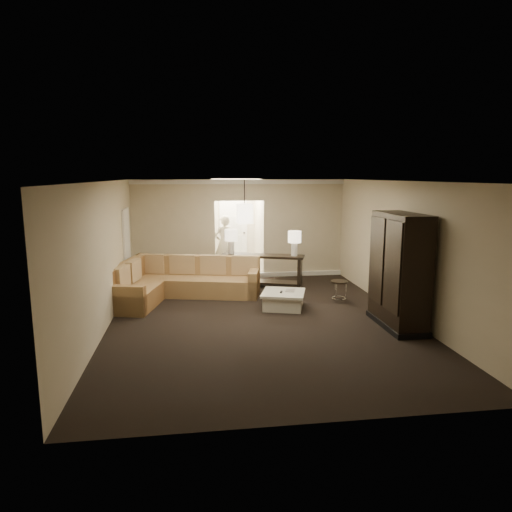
{
  "coord_description": "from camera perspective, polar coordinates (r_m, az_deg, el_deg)",
  "views": [
    {
      "loc": [
        -1.31,
        -8.85,
        2.92
      ],
      "look_at": [
        0.09,
        1.2,
        1.11
      ],
      "focal_mm": 32.0,
      "sensor_mm": 36.0,
      "label": 1
    }
  ],
  "objects": [
    {
      "name": "table_lamp_left",
      "position": [
        12.14,
        -3.13,
        2.32
      ],
      "size": [
        0.34,
        0.34,
        0.65
      ],
      "color": "white",
      "rests_on": "console_table"
    },
    {
      "name": "person",
      "position": [
        13.84,
        -4.0,
        1.93
      ],
      "size": [
        0.81,
        0.67,
        1.92
      ],
      "primitive_type": "imported",
      "rotation": [
        0.0,
        0.0,
        3.49
      ],
      "color": "beige",
      "rests_on": "ground"
    },
    {
      "name": "drink_table",
      "position": [
        10.78,
        10.36,
        -3.82
      ],
      "size": [
        0.4,
        0.4,
        0.5
      ],
      "rotation": [
        0.0,
        0.0,
        -0.21
      ],
      "color": "black",
      "rests_on": "ground"
    },
    {
      "name": "baseboard",
      "position": [
        13.18,
        -2.02,
        -2.44
      ],
      "size": [
        6.0,
        0.1,
        0.12
      ],
      "primitive_type": "cube",
      "color": "silver",
      "rests_on": "ground"
    },
    {
      "name": "sectional_sofa",
      "position": [
        11.11,
        -9.96,
        -3.29
      ],
      "size": [
        3.62,
        2.67,
        0.95
      ],
      "rotation": [
        0.0,
        0.0,
        -0.23
      ],
      "color": "brown",
      "rests_on": "ground"
    },
    {
      "name": "foyer",
      "position": [
        14.35,
        -2.63,
        3.61
      ],
      "size": [
        1.44,
        2.02,
        2.8
      ],
      "color": "beige",
      "rests_on": "ground"
    },
    {
      "name": "ceiling",
      "position": [
        8.95,
        0.52,
        9.33
      ],
      "size": [
        6.0,
        8.0,
        0.02
      ],
      "primitive_type": "cube",
      "color": "silver",
      "rests_on": "wall_back"
    },
    {
      "name": "ground",
      "position": [
        9.41,
        0.49,
        -7.97
      ],
      "size": [
        8.0,
        8.0,
        0.0
      ],
      "primitive_type": "plane",
      "color": "black",
      "rests_on": "ground"
    },
    {
      "name": "console_table",
      "position": [
        12.08,
        0.8,
        -1.43
      ],
      "size": [
        2.23,
        1.21,
        0.85
      ],
      "rotation": [
        0.0,
        0.0,
        -0.34
      ],
      "color": "black",
      "rests_on": "ground"
    },
    {
      "name": "armoire",
      "position": [
        9.18,
        17.44,
        -2.06
      ],
      "size": [
        0.66,
        1.54,
        2.21
      ],
      "color": "black",
      "rests_on": "ground"
    },
    {
      "name": "table_lamp_right",
      "position": [
        11.82,
        4.84,
        2.08
      ],
      "size": [
        0.34,
        0.34,
        0.65
      ],
      "color": "white",
      "rests_on": "console_table"
    },
    {
      "name": "side_door",
      "position": [
        11.92,
        -15.81,
        0.69
      ],
      "size": [
        0.05,
        0.9,
        2.1
      ],
      "primitive_type": "cube",
      "color": "white",
      "rests_on": "ground"
    },
    {
      "name": "wall_left",
      "position": [
        9.14,
        -18.44,
        0.0
      ],
      "size": [
        0.04,
        8.0,
        2.8
      ],
      "primitive_type": "cube",
      "color": "#C7B796",
      "rests_on": "ground"
    },
    {
      "name": "wall_right",
      "position": [
        9.96,
        17.84,
        0.84
      ],
      "size": [
        0.04,
        8.0,
        2.8
      ],
      "primitive_type": "cube",
      "color": "#C7B796",
      "rests_on": "ground"
    },
    {
      "name": "coffee_table",
      "position": [
        10.19,
        3.45,
        -5.46
      ],
      "size": [
        1.15,
        1.15,
        0.38
      ],
      "rotation": [
        0.0,
        0.0,
        -0.3
      ],
      "color": "silver",
      "rests_on": "ground"
    },
    {
      "name": "pendant_light",
      "position": [
        11.67,
        -1.44,
        5.34
      ],
      "size": [
        0.38,
        0.38,
        1.09
      ],
      "color": "black",
      "rests_on": "ceiling"
    },
    {
      "name": "crown_molding",
      "position": [
        12.87,
        -2.09,
        9.25
      ],
      "size": [
        6.0,
        0.1,
        0.12
      ],
      "primitive_type": "cube",
      "color": "silver",
      "rests_on": "wall_back"
    },
    {
      "name": "wall_back",
      "position": [
        13.01,
        -2.08,
        3.38
      ],
      "size": [
        6.0,
        0.04,
        2.8
      ],
      "primitive_type": "cube",
      "color": "#C7B796",
      "rests_on": "ground"
    },
    {
      "name": "wall_front",
      "position": [
        5.25,
        6.96,
        -6.8
      ],
      "size": [
        6.0,
        0.04,
        2.8
      ],
      "primitive_type": "cube",
      "color": "#C7B796",
      "rests_on": "ground"
    }
  ]
}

